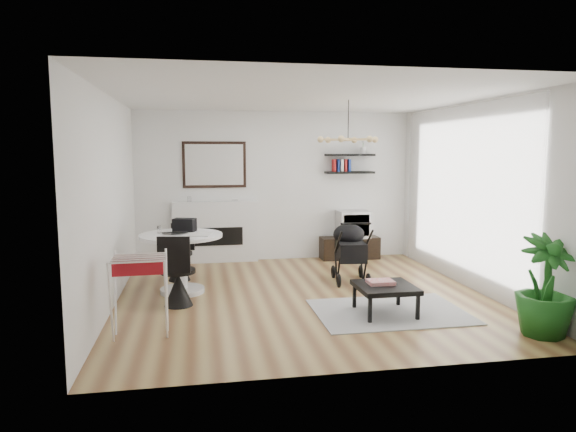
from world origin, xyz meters
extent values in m
plane|color=brown|center=(0.00, 0.00, 0.00)|extent=(5.00, 5.00, 0.00)
plane|color=white|center=(0.00, 0.00, 2.70)|extent=(5.00, 5.00, 0.00)
plane|color=white|center=(0.00, 2.50, 1.35)|extent=(5.00, 0.00, 5.00)
plane|color=white|center=(-2.50, 0.00, 1.35)|extent=(0.00, 5.00, 5.00)
plane|color=white|center=(2.50, 0.00, 1.35)|extent=(0.00, 5.00, 5.00)
cube|color=white|center=(2.40, 0.20, 1.35)|extent=(0.04, 3.60, 2.60)
cube|color=white|center=(-1.10, 2.42, 0.55)|extent=(1.50, 0.15, 1.10)
cube|color=black|center=(-1.10, 2.36, 0.48)|extent=(0.95, 0.06, 0.32)
cube|color=black|center=(-1.10, 2.48, 1.75)|extent=(1.12, 0.03, 0.82)
cube|color=white|center=(-1.10, 2.46, 1.75)|extent=(1.02, 0.01, 0.72)
cube|color=black|center=(1.36, 2.37, 1.60)|extent=(0.90, 0.25, 0.04)
cube|color=black|center=(1.36, 2.37, 1.92)|extent=(0.90, 0.25, 0.04)
cube|color=black|center=(1.36, 2.30, 0.20)|extent=(1.08, 0.38, 0.41)
cube|color=#BDBCBF|center=(1.41, 2.30, 0.65)|extent=(0.57, 0.50, 0.50)
cube|color=black|center=(1.41, 2.06, 0.65)|extent=(0.48, 0.01, 0.40)
cylinder|color=white|center=(-1.65, 0.47, 0.03)|extent=(0.62, 0.62, 0.07)
cylinder|color=white|center=(-1.65, 0.47, 0.43)|extent=(0.15, 0.15, 0.73)
cylinder|color=white|center=(-1.65, 0.47, 0.82)|extent=(1.15, 1.15, 0.04)
imported|color=black|center=(-1.73, 0.42, 0.85)|extent=(0.37, 0.26, 0.03)
cube|color=black|center=(-1.60, 0.72, 0.93)|extent=(0.35, 0.28, 0.19)
cube|color=white|center=(-1.42, 0.36, 0.84)|extent=(0.43, 0.38, 0.01)
cylinder|color=white|center=(-1.95, 0.62, 0.89)|extent=(0.06, 0.06, 0.10)
cylinder|color=black|center=(-1.71, 1.19, 0.42)|extent=(0.41, 0.41, 0.05)
cone|color=black|center=(-1.71, 1.19, 0.20)|extent=(0.34, 0.34, 0.39)
cube|color=black|center=(-1.65, 1.37, 0.65)|extent=(0.36, 0.16, 0.42)
cylinder|color=black|center=(-1.68, -0.15, 0.46)|extent=(0.45, 0.45, 0.05)
cone|color=black|center=(-1.68, -0.15, 0.21)|extent=(0.37, 0.37, 0.43)
cube|color=black|center=(-1.72, -0.35, 0.71)|extent=(0.41, 0.11, 0.46)
cube|color=maroon|center=(-2.04, -1.21, 0.78)|extent=(0.52, 0.31, 0.14)
cube|color=black|center=(0.87, 0.64, 0.48)|extent=(0.47, 0.65, 0.28)
ellipsoid|color=black|center=(0.89, 0.82, 0.70)|extent=(0.48, 0.48, 0.34)
cylinder|color=black|center=(0.82, 0.26, 0.95)|extent=(0.44, 0.08, 0.03)
torus|color=black|center=(0.68, 0.95, 0.09)|extent=(0.07, 0.22, 0.21)
torus|color=black|center=(1.12, 0.89, 0.09)|extent=(0.07, 0.22, 0.21)
torus|color=black|center=(0.62, 0.39, 0.09)|extent=(0.07, 0.22, 0.21)
torus|color=black|center=(1.05, 0.34, 0.09)|extent=(0.07, 0.22, 0.21)
cube|color=#9C9C9C|center=(0.91, -0.89, 0.01)|extent=(1.85, 1.34, 0.01)
cube|color=black|center=(0.82, -0.95, 0.34)|extent=(0.69, 0.69, 0.06)
cube|color=black|center=(0.53, -1.25, 0.16)|extent=(0.04, 0.04, 0.30)
cube|color=black|center=(1.12, -1.25, 0.16)|extent=(0.04, 0.04, 0.30)
cube|color=black|center=(0.53, -0.66, 0.16)|extent=(0.04, 0.04, 0.30)
cube|color=black|center=(1.12, -0.66, 0.16)|extent=(0.04, 0.04, 0.30)
cube|color=red|center=(0.78, -0.89, 0.39)|extent=(0.32, 0.25, 0.04)
imported|color=#195819|center=(2.25, -1.94, 0.55)|extent=(0.68, 0.68, 1.10)
camera|label=1|loc=(-1.42, -6.74, 1.98)|focal=32.00mm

